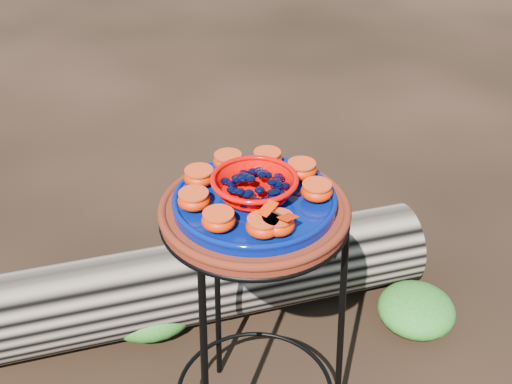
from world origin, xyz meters
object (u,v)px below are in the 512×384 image
plant_stand (255,335)px  driftwood_log (206,280)px  terracotta_saucer (255,212)px  cobalt_plate (255,202)px  red_bowl (255,187)px

plant_stand → driftwood_log: bearing=80.6°
plant_stand → driftwood_log: (0.08, 0.47, -0.22)m
plant_stand → driftwood_log: size_ratio=0.49×
plant_stand → driftwood_log: 0.52m
terracotta_saucer → driftwood_log: size_ratio=0.28×
plant_stand → cobalt_plate: cobalt_plate is taller
red_bowl → driftwood_log: (0.08, 0.47, -0.65)m
plant_stand → cobalt_plate: 0.39m
cobalt_plate → terracotta_saucer: bearing=0.0°
plant_stand → red_bowl: red_bowl is taller
terracotta_saucer → red_bowl: size_ratio=2.33×
cobalt_plate → driftwood_log: size_ratio=0.24×
plant_stand → terracotta_saucer: bearing=0.0°
terracotta_saucer → cobalt_plate: 0.03m
red_bowl → driftwood_log: size_ratio=0.12×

